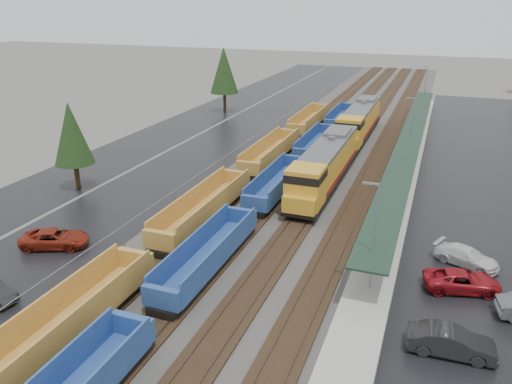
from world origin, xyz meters
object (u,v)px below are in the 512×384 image
parked_car_east_a (451,342)px  parked_car_east_b (462,281)px  parked_car_west_c (55,239)px  parked_car_east_c (467,257)px  well_string_yellow (204,208)px  locomotive_lead (324,166)px  well_string_blue (248,214)px  locomotive_trail (359,122)px

parked_car_east_a → parked_car_east_b: size_ratio=0.95×
parked_car_east_a → parked_car_east_b: 7.22m
parked_car_west_c → parked_car_east_c: parked_car_west_c is taller
parked_car_east_c → well_string_yellow: bearing=112.1°
locomotive_lead → well_string_yellow: (-8.00, -11.62, -1.30)m
locomotive_lead → well_string_blue: locomotive_lead is taller
well_string_yellow → parked_car_east_c: size_ratio=19.00×
locomotive_lead → locomotive_trail: 21.00m
locomotive_trail → parked_car_east_b: (13.23, -36.71, -1.81)m
parked_car_west_c → parked_car_east_b: (30.09, 4.52, -0.03)m
well_string_blue → parked_car_west_c: (-12.87, -9.08, -0.42)m
locomotive_trail → well_string_yellow: bearing=-103.8°
locomotive_lead → parked_car_east_a: bearing=-61.2°
locomotive_trail → parked_car_east_c: bearing=-67.6°
well_string_yellow → parked_car_east_a: (20.58, -11.29, -0.43)m
locomotive_trail → well_string_blue: locomotive_trail is taller
locomotive_trail → well_string_blue: 32.44m
locomotive_lead → parked_car_east_a: locomotive_lead is taller
parked_car_west_c → parked_car_east_c: size_ratio=1.12×
parked_car_west_c → locomotive_lead: bearing=-62.0°
locomotive_lead → parked_car_east_c: (13.58, -11.93, -1.83)m
locomotive_lead → parked_car_west_c: 26.40m
parked_car_west_c → parked_car_east_a: parked_car_east_a is taller
parked_car_west_c → parked_car_east_a: bearing=-117.4°
well_string_yellow → locomotive_trail: bearing=76.2°
parked_car_east_b → parked_car_east_c: 3.79m
parked_car_east_a → locomotive_trail: bearing=13.2°
parked_car_west_c → parked_car_east_a: size_ratio=1.10×
well_string_yellow → parked_car_east_b: well_string_yellow is taller
well_string_blue → parked_car_east_c: size_ratio=20.12×
parked_car_west_c → locomotive_trail: bearing=-44.4°
locomotive_trail → parked_car_east_c: (13.58, -32.93, -1.83)m
well_string_yellow → parked_car_west_c: 12.38m
locomotive_lead → parked_car_east_b: (13.23, -15.71, -1.81)m
locomotive_lead → well_string_yellow: locomotive_lead is taller
locomotive_trail → well_string_yellow: size_ratio=0.24×
locomotive_lead → parked_car_west_c: locomotive_lead is taller
locomotive_trail → parked_car_east_c: 35.67m
locomotive_lead → well_string_blue: 11.93m
locomotive_lead → parked_car_east_c: bearing=-41.3°
parked_car_west_c → parked_car_east_a: 29.57m
locomotive_trail → parked_car_east_c: locomotive_trail is taller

